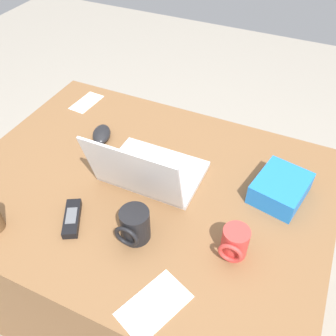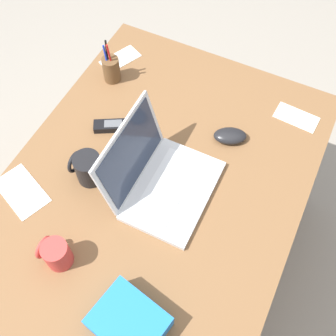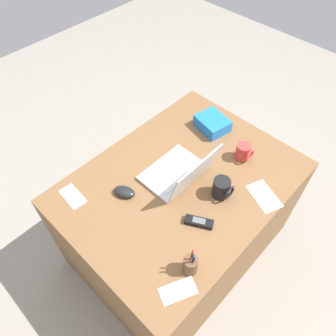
{
  "view_description": "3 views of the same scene",
  "coord_description": "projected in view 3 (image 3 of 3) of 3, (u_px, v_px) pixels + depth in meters",
  "views": [
    {
      "loc": [
        -0.42,
        0.72,
        1.59
      ],
      "look_at": [
        -0.05,
        -0.08,
        0.74
      ],
      "focal_mm": 38.98,
      "sensor_mm": 36.0,
      "label": 1
    },
    {
      "loc": [
        -0.56,
        -0.32,
        1.87
      ],
      "look_at": [
        0.01,
        -0.04,
        0.81
      ],
      "focal_mm": 44.51,
      "sensor_mm": 36.0,
      "label": 2
    },
    {
      "loc": [
        0.77,
        0.64,
        2.05
      ],
      "look_at": [
        0.03,
        -0.07,
        0.79
      ],
      "focal_mm": 34.53,
      "sensor_mm": 36.0,
      "label": 3
    }
  ],
  "objects": [
    {
      "name": "coffee_mug_tall",
      "position": [
        243.0,
        152.0,
        1.73
      ],
      "size": [
        0.07,
        0.09,
        0.09
      ],
      "color": "#C63833",
      "rests_on": "desk"
    },
    {
      "name": "coffee_mug_white",
      "position": [
        222.0,
        188.0,
        1.57
      ],
      "size": [
        0.09,
        0.1,
        0.1
      ],
      "color": "black",
      "rests_on": "desk"
    },
    {
      "name": "paper_note_near_laptop",
      "position": [
        264.0,
        196.0,
        1.61
      ],
      "size": [
        0.17,
        0.21,
        0.0
      ],
      "primitive_type": "cube",
      "rotation": [
        0.0,
        0.0,
        -0.39
      ],
      "color": "white",
      "rests_on": "desk"
    },
    {
      "name": "desk",
      "position": [
        180.0,
        217.0,
        1.94
      ],
      "size": [
        1.21,
        0.91,
        0.71
      ],
      "primitive_type": "cube",
      "color": "brown",
      "rests_on": "ground"
    },
    {
      "name": "pen_holder",
      "position": [
        190.0,
        265.0,
        1.33
      ],
      "size": [
        0.06,
        0.06,
        0.17
      ],
      "color": "brown",
      "rests_on": "desk"
    },
    {
      "name": "laptop",
      "position": [
        180.0,
        173.0,
        1.64
      ],
      "size": [
        0.32,
        0.28,
        0.23
      ],
      "color": "silver",
      "rests_on": "desk"
    },
    {
      "name": "snack_bag",
      "position": [
        212.0,
        123.0,
        1.89
      ],
      "size": [
        0.18,
        0.21,
        0.07
      ],
      "primitive_type": "cube",
      "rotation": [
        0.0,
        0.0,
        -0.2
      ],
      "color": "blue",
      "rests_on": "desk"
    },
    {
      "name": "paper_note_left",
      "position": [
        73.0,
        196.0,
        1.61
      ],
      "size": [
        0.09,
        0.15,
        0.0
      ],
      "primitive_type": "cube",
      "rotation": [
        0.0,
        0.0,
        -0.07
      ],
      "color": "white",
      "rests_on": "desk"
    },
    {
      "name": "paper_note_right",
      "position": [
        178.0,
        291.0,
        1.31
      ],
      "size": [
        0.17,
        0.13,
        0.0
      ],
      "primitive_type": "cube",
      "rotation": [
        0.0,
        0.0,
        -0.44
      ],
      "color": "white",
      "rests_on": "desk"
    },
    {
      "name": "ground_plane",
      "position": [
        178.0,
        243.0,
        2.22
      ],
      "size": [
        6.0,
        6.0,
        0.0
      ],
      "primitive_type": "plane",
      "color": "gray"
    },
    {
      "name": "cordless_phone",
      "position": [
        199.0,
        222.0,
        1.5
      ],
      "size": [
        0.1,
        0.14,
        0.03
      ],
      "color": "black",
      "rests_on": "desk"
    },
    {
      "name": "computer_mouse",
      "position": [
        124.0,
        192.0,
        1.6
      ],
      "size": [
        0.11,
        0.13,
        0.04
      ],
      "primitive_type": "ellipsoid",
      "rotation": [
        0.0,
        0.0,
        0.43
      ],
      "color": "black",
      "rests_on": "desk"
    }
  ]
}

